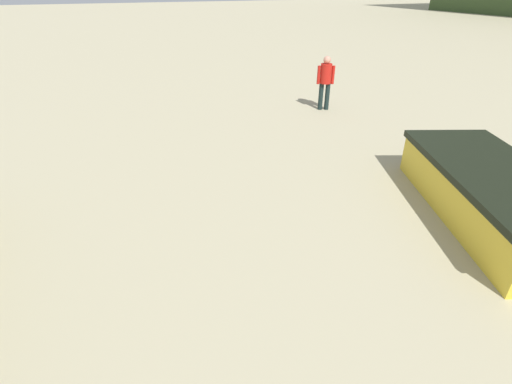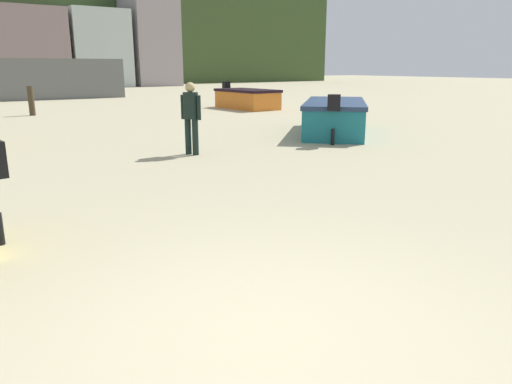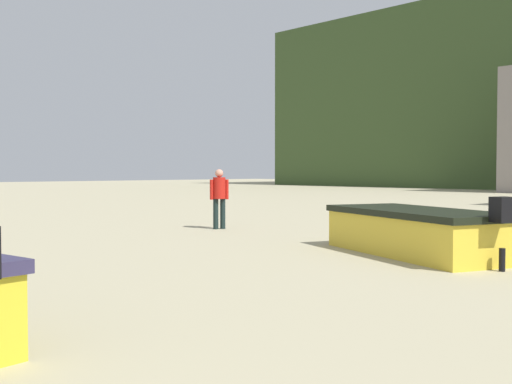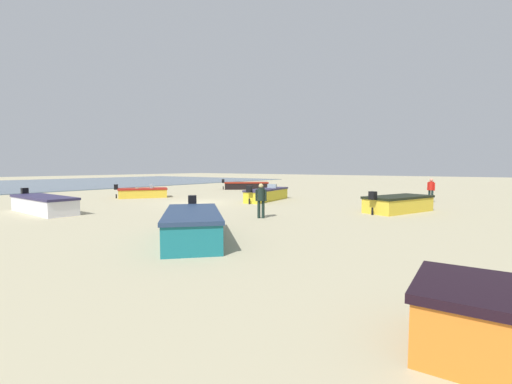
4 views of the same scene
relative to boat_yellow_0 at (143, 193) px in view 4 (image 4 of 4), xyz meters
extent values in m
plane|color=tan|center=(0.26, 6.35, -0.39)|extent=(160.00, 160.00, 0.00)
cube|color=slate|center=(0.26, -29.65, -0.36)|extent=(80.00, 36.00, 0.06)
cube|color=gold|center=(-0.01, 0.01, -0.08)|extent=(3.78, 3.29, 0.62)
cube|color=maroon|center=(-0.01, 0.01, 0.29)|extent=(3.91, 3.42, 0.12)
cube|color=black|center=(1.58, -1.10, 0.47)|extent=(0.41, 0.42, 0.40)
cylinder|color=black|center=(1.58, -1.10, -0.23)|extent=(0.14, 0.14, 0.31)
cube|color=#8C9EA8|center=(-0.52, 0.36, 0.49)|extent=(0.70, 0.88, 0.28)
cube|color=#9B6D50|center=(0.35, -0.24, 0.34)|extent=(0.96, 1.23, 0.08)
cube|color=black|center=(-12.56, 0.56, -0.06)|extent=(4.09, 4.43, 0.65)
cube|color=maroon|center=(-12.56, 0.56, 0.32)|extent=(4.22, 4.56, 0.12)
cube|color=black|center=(-10.96, -1.31, 0.50)|extent=(0.43, 0.42, 0.40)
cylinder|color=black|center=(-10.96, -1.31, -0.22)|extent=(0.14, 0.14, 0.32)
cube|color=gold|center=(-3.66, 9.24, -0.02)|extent=(4.95, 1.79, 0.74)
cube|color=#302C4C|center=(-3.66, 9.24, 0.41)|extent=(5.06, 1.89, 0.12)
cube|color=black|center=(-1.09, 9.60, 0.59)|extent=(0.32, 0.36, 0.40)
cylinder|color=black|center=(-1.09, 9.60, -0.20)|extent=(0.11, 0.11, 0.37)
cube|color=#8C9EA8|center=(-4.50, 9.12, 0.61)|extent=(0.29, 0.70, 0.28)
cube|color=gold|center=(-2.76, 18.27, -0.02)|extent=(4.23, 2.90, 0.74)
cube|color=black|center=(-2.76, 18.27, 0.41)|extent=(4.36, 3.01, 0.12)
cube|color=black|center=(-0.77, 17.51, 0.59)|extent=(0.37, 0.40, 0.40)
cylinder|color=black|center=(-0.77, 17.51, -0.20)|extent=(0.13, 0.13, 0.37)
cube|color=white|center=(8.43, 3.32, -0.01)|extent=(1.69, 5.10, 0.75)
cube|color=#2D284C|center=(8.43, 3.32, 0.43)|extent=(1.77, 5.20, 0.12)
cube|color=black|center=(8.31, 0.63, 0.61)|extent=(0.33, 0.29, 0.40)
cylinder|color=black|center=(8.31, 0.63, -0.20)|extent=(0.10, 0.10, 0.38)
cube|color=#186D77|center=(8.57, 14.57, 0.03)|extent=(4.18, 4.27, 0.84)
cube|color=navy|center=(8.57, 14.57, 0.51)|extent=(4.30, 4.39, 0.12)
cube|color=black|center=(6.95, 12.87, 0.69)|extent=(0.42, 0.42, 0.40)
cylinder|color=black|center=(6.95, 12.87, -0.18)|extent=(0.14, 0.14, 0.42)
cylinder|color=black|center=(-9.25, 18.93, 0.02)|extent=(0.18, 0.18, 0.82)
cylinder|color=black|center=(-9.32, 18.74, 0.02)|extent=(0.18, 0.18, 0.82)
cylinder|color=red|center=(-9.28, 18.84, 0.72)|extent=(0.44, 0.44, 0.58)
cylinder|color=red|center=(-9.20, 19.04, 0.68)|extent=(0.12, 0.12, 0.54)
cylinder|color=red|center=(-9.36, 18.63, 0.68)|extent=(0.12, 0.12, 0.54)
sphere|color=tan|center=(-9.28, 18.84, 1.12)|extent=(0.28, 0.28, 0.22)
cylinder|color=black|center=(3.28, 13.70, 0.02)|extent=(0.19, 0.19, 0.82)
cylinder|color=black|center=(3.38, 13.52, 0.02)|extent=(0.19, 0.19, 0.82)
cylinder|color=black|center=(3.33, 13.61, 0.72)|extent=(0.46, 0.46, 0.58)
cylinder|color=black|center=(3.23, 13.81, 0.68)|extent=(0.12, 0.12, 0.54)
cylinder|color=black|center=(3.43, 13.42, 0.68)|extent=(0.12, 0.12, 0.54)
sphere|color=tan|center=(3.33, 13.61, 1.12)|extent=(0.30, 0.30, 0.22)
camera|label=1|loc=(0.94, 12.52, 3.20)|focal=26.65mm
camera|label=2|loc=(-1.57, 3.68, 1.57)|focal=34.07mm
camera|label=3|loc=(3.73, 7.97, 1.21)|focal=44.00mm
camera|label=4|loc=(16.17, 22.60, 2.00)|focal=23.75mm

